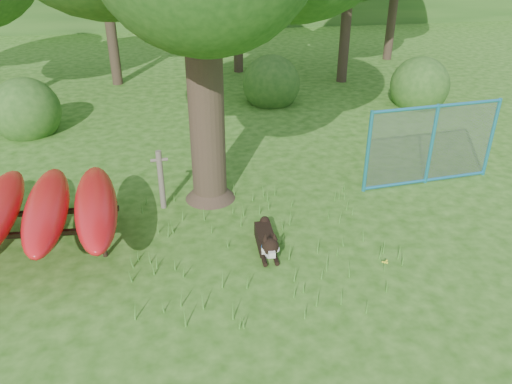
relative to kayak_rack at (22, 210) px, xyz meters
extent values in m
plane|color=#245511|center=(3.70, -1.60, -0.80)|extent=(80.00, 80.00, 0.00)
cylinder|color=#33261C|center=(3.24, 1.36, 1.88)|extent=(0.90, 0.90, 5.37)
cone|color=#33261C|center=(3.24, 1.36, -0.53)|extent=(1.35, 1.35, 0.54)
cylinder|color=#33261C|center=(3.83, 1.11, 2.64)|extent=(1.53, 0.26, 1.14)
cylinder|color=brown|center=(2.28, 1.11, -0.19)|extent=(0.12, 0.12, 1.23)
cylinder|color=brown|center=(2.28, 1.11, 0.24)|extent=(0.33, 0.09, 0.07)
cylinder|color=black|center=(1.29, -0.42, -0.55)|extent=(0.08, 0.08, 0.50)
cylinder|color=black|center=(1.32, 0.28, -0.55)|extent=(0.08, 0.08, 0.50)
cube|color=black|center=(-0.02, -0.35, -0.28)|extent=(3.02, 0.23, 0.08)
cube|color=black|center=(0.02, 0.35, -0.28)|extent=(3.02, 0.23, 0.08)
ellipsoid|color=red|center=(0.40, -0.02, 0.00)|extent=(0.97, 3.07, 0.48)
ellipsoid|color=red|center=(1.20, -0.06, 0.00)|extent=(1.07, 3.08, 0.48)
cube|color=black|center=(4.04, -0.55, -0.67)|extent=(0.31, 0.78, 0.26)
cube|color=silver|center=(4.03, -0.88, -0.68)|extent=(0.25, 0.16, 0.24)
sphere|color=black|center=(4.03, -1.08, -0.47)|extent=(0.29, 0.29, 0.29)
cube|color=silver|center=(4.02, -1.21, -0.51)|extent=(0.11, 0.16, 0.10)
sphere|color=silver|center=(3.94, -1.10, -0.51)|extent=(0.13, 0.13, 0.13)
sphere|color=silver|center=(4.11, -1.11, -0.51)|extent=(0.13, 0.13, 0.13)
cone|color=black|center=(3.95, -1.03, -0.31)|extent=(0.12, 0.14, 0.14)
cone|color=black|center=(4.11, -1.04, -0.31)|extent=(0.12, 0.13, 0.14)
cylinder|color=black|center=(3.93, -1.04, -0.74)|extent=(0.09, 0.33, 0.08)
cylinder|color=black|center=(4.13, -1.05, -0.74)|extent=(0.09, 0.33, 0.08)
sphere|color=black|center=(4.11, -0.13, -0.56)|extent=(0.18, 0.18, 0.18)
torus|color=blue|center=(4.03, -0.99, -0.53)|extent=(0.28, 0.09, 0.28)
cylinder|color=teal|center=(6.48, 1.12, 0.09)|extent=(0.09, 0.09, 1.78)
cylinder|color=teal|center=(7.96, 1.27, 0.09)|extent=(0.09, 0.09, 1.78)
cylinder|color=teal|center=(9.44, 1.43, 0.09)|extent=(0.09, 0.09, 1.78)
cylinder|color=teal|center=(7.96, 1.27, 0.94)|extent=(2.97, 0.38, 0.07)
cylinder|color=teal|center=(7.96, 1.27, -0.75)|extent=(2.97, 0.38, 0.07)
plane|color=gray|center=(7.96, 1.27, 0.09)|extent=(2.96, 0.31, 2.97)
cylinder|color=#49882C|center=(5.82, -1.62, -0.71)|extent=(0.02, 0.02, 0.18)
sphere|color=#FFFB28|center=(5.82, -1.62, -0.62)|extent=(0.03, 0.03, 0.03)
sphere|color=#FFFB28|center=(5.85, -1.59, -0.61)|extent=(0.03, 0.03, 0.03)
sphere|color=#FFFB28|center=(5.79, -1.59, -0.63)|extent=(0.03, 0.03, 0.03)
sphere|color=#FFFB28|center=(5.84, -1.64, -0.62)|extent=(0.03, 0.03, 0.03)
sphere|color=#FFFB28|center=(5.80, -1.64, -0.61)|extent=(0.03, 0.03, 0.03)
cylinder|color=#33261C|center=(0.70, 10.40, 1.83)|extent=(0.36, 0.36, 5.25)
cylinder|color=#33261C|center=(5.20, 11.40, 1.13)|extent=(0.36, 0.36, 3.85)
cylinder|color=#33261C|center=(8.70, 9.40, 1.58)|extent=(0.36, 0.36, 4.76)
sphere|color=#28541B|center=(-1.30, 5.90, -0.80)|extent=(1.80, 1.80, 1.80)
sphere|color=#28541B|center=(10.20, 6.40, -0.80)|extent=(1.80, 1.80, 1.80)
sphere|color=#28541B|center=(5.70, 7.40, -0.80)|extent=(1.80, 1.80, 1.80)
camera|label=1|loc=(2.67, -7.76, 4.18)|focal=35.00mm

